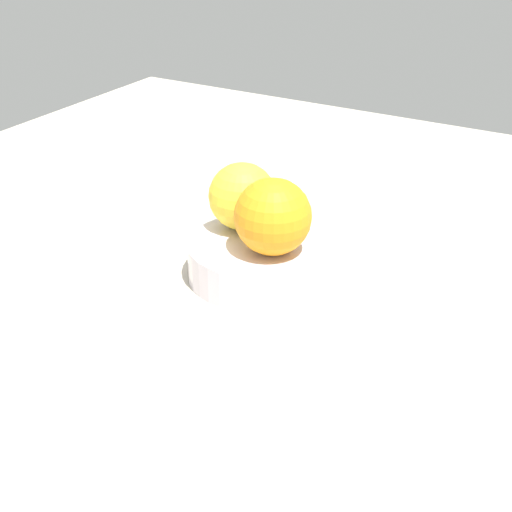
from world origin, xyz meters
TOP-DOWN VIEW (x-y plane):
  - ground_plane at (0.00, 0.00)cm, footprint 110.00×110.00cm
  - fruit_bowl at (0.00, 0.00)cm, footprint 13.08×13.08cm
  - orange_in_bowl_0 at (-2.23, 0.82)cm, footprint 7.11×7.11cm
  - orange_in_bowl_1 at (2.79, -2.18)cm, footprint 6.60×6.60cm
  - side_plate at (9.67, -22.74)cm, footprint 12.40×12.40cm

SIDE VIEW (x-z plane):
  - ground_plane at x=0.00cm, z-range -2.00..0.00cm
  - side_plate at x=9.67cm, z-range 0.00..0.80cm
  - fruit_bowl at x=0.00cm, z-range -0.10..3.62cm
  - orange_in_bowl_1 at x=2.79cm, z-range 3.71..10.31cm
  - orange_in_bowl_0 at x=-2.23cm, z-range 3.71..10.82cm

